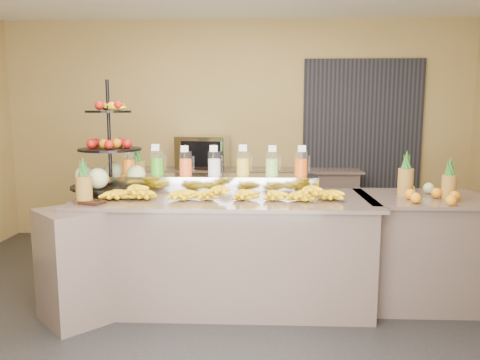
# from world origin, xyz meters

# --- Properties ---
(ground) EXTENTS (6.00, 6.00, 0.00)m
(ground) POSITION_xyz_m (0.00, 0.00, 0.00)
(ground) COLOR black
(ground) RESTS_ON ground
(room_envelope) EXTENTS (6.04, 5.02, 2.82)m
(room_envelope) POSITION_xyz_m (0.19, 0.79, 1.88)
(room_envelope) COLOR olive
(room_envelope) RESTS_ON ground
(buffet_counter) EXTENTS (2.75, 1.25, 0.93)m
(buffet_counter) POSITION_xyz_m (-0.12, 0.26, 0.47)
(buffet_counter) COLOR gray
(buffet_counter) RESTS_ON ground
(right_counter) EXTENTS (1.08, 0.88, 0.93)m
(right_counter) POSITION_xyz_m (1.70, 0.40, 0.47)
(right_counter) COLOR gray
(right_counter) RESTS_ON ground
(back_ledge) EXTENTS (3.10, 0.55, 0.93)m
(back_ledge) POSITION_xyz_m (0.00, 2.25, 0.47)
(back_ledge) COLOR gray
(back_ledge) RESTS_ON ground
(pitcher_tray) EXTENTS (1.85, 0.30, 0.15)m
(pitcher_tray) POSITION_xyz_m (-0.12, 0.58, 1.01)
(pitcher_tray) COLOR gray
(pitcher_tray) RESTS_ON buffet_counter
(juice_pitcher_orange_a) EXTENTS (0.11, 0.12, 0.27)m
(juice_pitcher_orange_a) POSITION_xyz_m (-0.90, 0.58, 1.17)
(juice_pitcher_orange_a) COLOR silver
(juice_pitcher_orange_a) RESTS_ON pitcher_tray
(juice_pitcher_green) EXTENTS (0.12, 0.13, 0.29)m
(juice_pitcher_green) POSITION_xyz_m (-0.64, 0.58, 1.18)
(juice_pitcher_green) COLOR silver
(juice_pitcher_green) RESTS_ON pitcher_tray
(juice_pitcher_orange_b) EXTENTS (0.12, 0.12, 0.28)m
(juice_pitcher_orange_b) POSITION_xyz_m (-0.38, 0.58, 1.17)
(juice_pitcher_orange_b) COLOR silver
(juice_pitcher_orange_b) RESTS_ON pitcher_tray
(juice_pitcher_milk) EXTENTS (0.12, 0.12, 0.28)m
(juice_pitcher_milk) POSITION_xyz_m (-0.12, 0.58, 1.18)
(juice_pitcher_milk) COLOR silver
(juice_pitcher_milk) RESTS_ON pitcher_tray
(juice_pitcher_lemon) EXTENTS (0.12, 0.12, 0.29)m
(juice_pitcher_lemon) POSITION_xyz_m (0.14, 0.58, 1.18)
(juice_pitcher_lemon) COLOR silver
(juice_pitcher_lemon) RESTS_ON pitcher_tray
(juice_pitcher_lime) EXTENTS (0.12, 0.12, 0.29)m
(juice_pitcher_lime) POSITION_xyz_m (0.40, 0.58, 1.18)
(juice_pitcher_lime) COLOR silver
(juice_pitcher_lime) RESTS_ON pitcher_tray
(juice_pitcher_orange_c) EXTENTS (0.12, 0.12, 0.29)m
(juice_pitcher_orange_c) POSITION_xyz_m (0.66, 0.58, 1.18)
(juice_pitcher_orange_c) COLOR silver
(juice_pitcher_orange_c) RESTS_ON pitcher_tray
(banana_heap) EXTENTS (2.04, 0.18, 0.17)m
(banana_heap) POSITION_xyz_m (-0.01, 0.22, 1.00)
(banana_heap) COLOR yellow
(banana_heap) RESTS_ON buffet_counter
(fruit_stand) EXTENTS (0.89, 0.89, 1.00)m
(fruit_stand) POSITION_xyz_m (-0.99, 0.50, 1.18)
(fruit_stand) COLOR black
(fruit_stand) RESTS_ON buffet_counter
(condiment_caddy) EXTENTS (0.21, 0.19, 0.03)m
(condiment_caddy) POSITION_xyz_m (-1.03, -0.03, 0.94)
(condiment_caddy) COLOR black
(condiment_caddy) RESTS_ON buffet_counter
(pineapple_left_a) EXTENTS (0.13, 0.13, 0.38)m
(pineapple_left_a) POSITION_xyz_m (-1.10, -0.01, 1.07)
(pineapple_left_a) COLOR brown
(pineapple_left_a) RESTS_ON buffet_counter
(pineapple_left_b) EXTENTS (0.14, 0.14, 0.42)m
(pineapple_left_b) POSITION_xyz_m (-0.85, 0.73, 1.09)
(pineapple_left_b) COLOR brown
(pineapple_left_b) RESTS_ON buffet_counter
(right_fruit_pile) EXTENTS (0.45, 0.43, 0.24)m
(right_fruit_pile) POSITION_xyz_m (1.68, 0.27, 1.01)
(right_fruit_pile) COLOR brown
(right_fruit_pile) RESTS_ON right_counter
(oven_warmer) EXTENTS (0.67, 0.51, 0.41)m
(oven_warmer) POSITION_xyz_m (-0.42, 2.25, 1.14)
(oven_warmer) COLOR gray
(oven_warmer) RESTS_ON back_ledge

